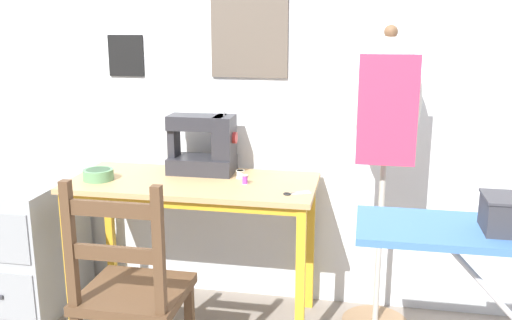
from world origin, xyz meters
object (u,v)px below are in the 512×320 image
at_px(thread_spool_mid_table, 245,180).
at_px(filing_cabinet, 25,244).
at_px(scissors, 293,193).
at_px(dress_form, 386,121).
at_px(thread_spool_near_machine, 240,174).
at_px(sewing_machine, 206,146).
at_px(wooden_chair, 132,294).
at_px(fabric_bowl, 98,174).
at_px(storage_box, 509,214).

height_order(thread_spool_mid_table, filing_cabinet, thread_spool_mid_table).
xyz_separation_m(scissors, dress_form, (0.39, 0.20, 0.30)).
bearing_deg(scissors, thread_spool_near_machine, 143.62).
bearing_deg(sewing_machine, wooden_chair, -97.50).
height_order(fabric_bowl, scissors, fabric_bowl).
relative_size(fabric_bowl, thread_spool_near_machine, 3.30).
bearing_deg(thread_spool_near_machine, filing_cabinet, -174.51).
bearing_deg(dress_form, storage_box, -65.36).
bearing_deg(wooden_chair, fabric_bowl, 125.30).
bearing_deg(storage_box, filing_cabinet, 162.39).
xyz_separation_m(fabric_bowl, wooden_chair, (0.37, -0.52, -0.32)).
bearing_deg(thread_spool_mid_table, fabric_bowl, -175.15).
bearing_deg(storage_box, scissors, 142.17).
relative_size(filing_cabinet, storage_box, 4.17).
relative_size(sewing_machine, scissors, 2.80).
xyz_separation_m(thread_spool_near_machine, storage_box, (1.03, -0.79, 0.14)).
height_order(thread_spool_mid_table, dress_form, dress_form).
distance_m(thread_spool_mid_table, filing_cabinet, 1.23).
relative_size(thread_spool_mid_table, wooden_chair, 0.05).
bearing_deg(scissors, storage_box, -37.83).
bearing_deg(sewing_machine, storage_box, -34.99).
height_order(fabric_bowl, storage_box, storage_box).
relative_size(scissors, thread_spool_near_machine, 2.77).
relative_size(dress_form, storage_box, 8.97).
distance_m(thread_spool_near_machine, dress_form, 0.73).
xyz_separation_m(thread_spool_near_machine, wooden_chair, (-0.29, -0.68, -0.32)).
relative_size(fabric_bowl, dress_form, 0.10).
height_order(sewing_machine, filing_cabinet, sewing_machine).
bearing_deg(fabric_bowl, thread_spool_near_machine, 13.42).
xyz_separation_m(fabric_bowl, filing_cabinet, (-0.46, 0.05, -0.41)).
xyz_separation_m(fabric_bowl, scissors, (0.94, -0.05, -0.02)).
distance_m(wooden_chair, dress_form, 1.31).
distance_m(fabric_bowl, storage_box, 1.80).
distance_m(thread_spool_near_machine, storage_box, 1.30).
distance_m(fabric_bowl, thread_spool_mid_table, 0.70).
xyz_separation_m(scissors, filing_cabinet, (-1.40, 0.10, -0.39)).
distance_m(sewing_machine, filing_cabinet, 1.08).
height_order(fabric_bowl, thread_spool_near_machine, fabric_bowl).
relative_size(sewing_machine, thread_spool_near_machine, 7.77).
xyz_separation_m(thread_spool_mid_table, storage_box, (0.98, -0.69, 0.13)).
bearing_deg(thread_spool_mid_table, sewing_machine, 145.19).
bearing_deg(thread_spool_near_machine, dress_form, -0.54).
xyz_separation_m(sewing_machine, fabric_bowl, (-0.47, -0.22, -0.11)).
xyz_separation_m(scissors, storage_box, (0.75, -0.58, 0.15)).
xyz_separation_m(fabric_bowl, thread_spool_near_machine, (0.66, 0.16, -0.01)).
relative_size(thread_spool_near_machine, wooden_chair, 0.05).
xyz_separation_m(thread_spool_mid_table, filing_cabinet, (-1.16, -0.01, -0.41)).
height_order(scissors, wooden_chair, wooden_chair).
height_order(thread_spool_near_machine, filing_cabinet, thread_spool_near_machine).
bearing_deg(filing_cabinet, fabric_bowl, -6.16).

